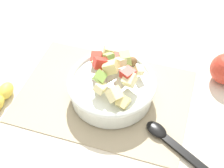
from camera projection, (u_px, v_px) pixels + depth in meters
name	position (u px, v px, depth m)	size (l,w,h in m)	color
ground_plane	(105.00, 96.00, 0.86)	(2.40, 2.40, 0.00)	silver
placemat	(105.00, 95.00, 0.86)	(0.44, 0.31, 0.01)	tan
salad_bowl	(112.00, 85.00, 0.83)	(0.23, 0.23, 0.13)	white
serving_spoon	(172.00, 142.00, 0.75)	(0.21, 0.13, 0.01)	black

